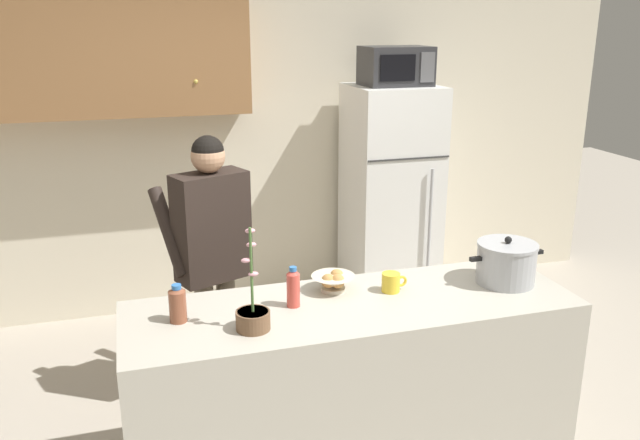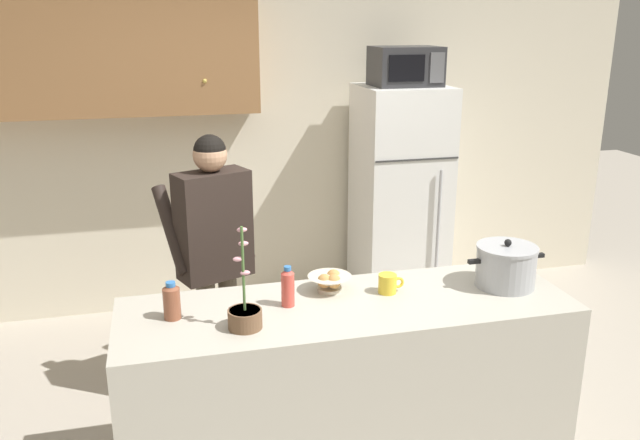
# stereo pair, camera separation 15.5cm
# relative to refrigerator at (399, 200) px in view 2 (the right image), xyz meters

# --- Properties ---
(back_wall_unit) EXTENTS (6.00, 0.48, 2.60)m
(back_wall_unit) POSITION_rel_refrigerator_xyz_m (-1.24, 0.40, 0.59)
(back_wall_unit) COLOR beige
(back_wall_unit) RESTS_ON ground
(kitchen_island) EXTENTS (2.15, 0.68, 0.92)m
(kitchen_island) POSITION_rel_refrigerator_xyz_m (-0.96, -1.85, -0.41)
(kitchen_island) COLOR #BCB7A8
(kitchen_island) RESTS_ON ground
(refrigerator) EXTENTS (0.64, 0.68, 1.74)m
(refrigerator) POSITION_rel_refrigerator_xyz_m (0.00, 0.00, 0.00)
(refrigerator) COLOR white
(refrigerator) RESTS_ON ground
(microwave) EXTENTS (0.48, 0.37, 0.28)m
(microwave) POSITION_rel_refrigerator_xyz_m (0.00, -0.02, 1.01)
(microwave) COLOR #2D2D30
(microwave) RESTS_ON refrigerator
(person_near_pot) EXTENTS (0.59, 0.54, 1.61)m
(person_near_pot) POSITION_rel_refrigerator_xyz_m (-1.51, -1.00, 0.13)
(person_near_pot) COLOR #726656
(person_near_pot) RESTS_ON ground
(cooking_pot) EXTENTS (0.41, 0.30, 0.25)m
(cooking_pot) POSITION_rel_refrigerator_xyz_m (-0.13, -1.83, 0.16)
(cooking_pot) COLOR #ADAFB5
(cooking_pot) RESTS_ON kitchen_island
(coffee_mug) EXTENTS (0.13, 0.09, 0.10)m
(coffee_mug) POSITION_rel_refrigerator_xyz_m (-0.73, -1.77, 0.10)
(coffee_mug) COLOR yellow
(coffee_mug) RESTS_ON kitchen_island
(bread_bowl) EXTENTS (0.22, 0.22, 0.10)m
(bread_bowl) POSITION_rel_refrigerator_xyz_m (-1.00, -1.68, 0.10)
(bread_bowl) COLOR beige
(bread_bowl) RESTS_ON kitchen_island
(bottle_near_edge) EXTENTS (0.08, 0.08, 0.18)m
(bottle_near_edge) POSITION_rel_refrigerator_xyz_m (-1.77, -1.81, 0.14)
(bottle_near_edge) COLOR brown
(bottle_near_edge) RESTS_ON kitchen_island
(bottle_mid_counter) EXTENTS (0.06, 0.06, 0.20)m
(bottle_mid_counter) POSITION_rel_refrigerator_xyz_m (-1.24, -1.80, 0.15)
(bottle_mid_counter) COLOR #D84C3F
(bottle_mid_counter) RESTS_ON kitchen_island
(potted_orchid) EXTENTS (0.15, 0.15, 0.46)m
(potted_orchid) POSITION_rel_refrigerator_xyz_m (-1.46, -1.98, 0.12)
(potted_orchid) COLOR brown
(potted_orchid) RESTS_ON kitchen_island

